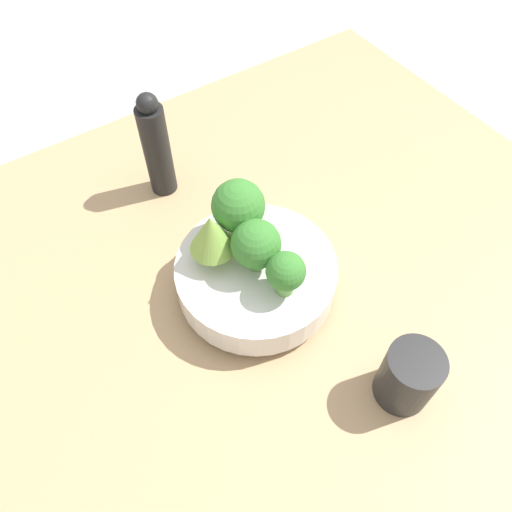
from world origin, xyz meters
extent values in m
plane|color=#ADA89E|center=(0.00, 0.00, 0.00)|extent=(6.00, 6.00, 0.00)
cube|color=tan|center=(0.00, 0.00, 0.02)|extent=(1.04, 0.81, 0.05)
cylinder|color=silver|center=(0.01, 0.03, 0.05)|extent=(0.09, 0.09, 0.01)
cylinder|color=silver|center=(0.01, 0.03, 0.08)|extent=(0.21, 0.21, 0.05)
cylinder|color=#7AB256|center=(0.05, -0.01, 0.12)|extent=(0.02, 0.02, 0.02)
cone|color=#84AD47|center=(0.05, -0.01, 0.16)|extent=(0.06, 0.06, 0.06)
cylinder|color=#6BA34C|center=(0.00, 0.08, 0.12)|extent=(0.02, 0.02, 0.02)
sphere|color=#387A2D|center=(0.00, 0.08, 0.15)|extent=(0.05, 0.05, 0.05)
cylinder|color=#609347|center=(0.01, 0.03, 0.12)|extent=(0.02, 0.02, 0.02)
sphere|color=#387A2D|center=(0.01, 0.03, 0.15)|extent=(0.06, 0.06, 0.06)
cylinder|color=#6BA34C|center=(0.00, -0.02, 0.12)|extent=(0.03, 0.03, 0.03)
sphere|color=#387A2D|center=(0.00, -0.02, 0.16)|extent=(0.07, 0.07, 0.07)
cylinder|color=black|center=(-0.06, 0.24, 0.09)|extent=(0.06, 0.06, 0.09)
cylinder|color=black|center=(0.02, -0.21, 0.12)|extent=(0.04, 0.04, 0.15)
sphere|color=black|center=(0.02, -0.21, 0.21)|extent=(0.03, 0.03, 0.03)
camera|label=1|loc=(0.21, 0.33, 0.62)|focal=35.00mm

